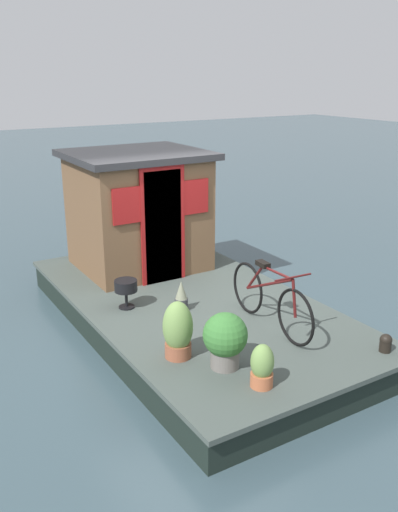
{
  "coord_description": "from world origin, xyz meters",
  "views": [
    {
      "loc": [
        -6.12,
        3.61,
        3.46
      ],
      "look_at": [
        -0.2,
        0.0,
        1.12
      ],
      "focal_mm": 38.47,
      "sensor_mm": 36.0,
      "label": 1
    }
  ],
  "objects_px": {
    "potted_plant_lavender": "(178,331)",
    "potted_plant_fern": "(262,367)",
    "mooring_bollard": "(386,343)",
    "houseboat_cabin": "(138,210)",
    "potted_plant_succulent": "(181,296)",
    "potted_plant_geranium": "(225,338)",
    "charcoal_grill": "(126,287)",
    "bicycle": "(270,299)"
  },
  "relations": [
    {
      "from": "potted_plant_succulent",
      "to": "potted_plant_fern",
      "type": "height_order",
      "value": "potted_plant_fern"
    },
    {
      "from": "houseboat_cabin",
      "to": "potted_plant_succulent",
      "type": "xyz_separation_m",
      "value": [
        -1.9,
        0.3,
        -0.75
      ]
    },
    {
      "from": "houseboat_cabin",
      "to": "potted_plant_lavender",
      "type": "bearing_deg",
      "value": 162.19
    },
    {
      "from": "potted_plant_geranium",
      "to": "houseboat_cabin",
      "type": "bearing_deg",
      "value": -10.49
    },
    {
      "from": "houseboat_cabin",
      "to": "potted_plant_succulent",
      "type": "distance_m",
      "value": 2.06
    },
    {
      "from": "houseboat_cabin",
      "to": "potted_plant_succulent",
      "type": "height_order",
      "value": "houseboat_cabin"
    },
    {
      "from": "potted_plant_lavender",
      "to": "potted_plant_fern",
      "type": "height_order",
      "value": "potted_plant_lavender"
    },
    {
      "from": "potted_plant_succulent",
      "to": "potted_plant_geranium",
      "type": "height_order",
      "value": "potted_plant_geranium"
    },
    {
      "from": "houseboat_cabin",
      "to": "potted_plant_lavender",
      "type": "relative_size",
      "value": 3.11
    },
    {
      "from": "bicycle",
      "to": "mooring_bollard",
      "type": "height_order",
      "value": "bicycle"
    },
    {
      "from": "potted_plant_lavender",
      "to": "potted_plant_geranium",
      "type": "xyz_separation_m",
      "value": [
        -0.46,
        -0.32,
        0.02
      ]
    },
    {
      "from": "potted_plant_geranium",
      "to": "mooring_bollard",
      "type": "relative_size",
      "value": 2.9
    },
    {
      "from": "mooring_bollard",
      "to": "potted_plant_succulent",
      "type": "bearing_deg",
      "value": 32.7
    },
    {
      "from": "bicycle",
      "to": "charcoal_grill",
      "type": "bearing_deg",
      "value": 40.93
    },
    {
      "from": "charcoal_grill",
      "to": "potted_plant_succulent",
      "type": "bearing_deg",
      "value": -127.43
    },
    {
      "from": "potted_plant_succulent",
      "to": "potted_plant_fern",
      "type": "distance_m",
      "value": 2.07
    },
    {
      "from": "potted_plant_lavender",
      "to": "potted_plant_succulent",
      "type": "height_order",
      "value": "potted_plant_lavender"
    },
    {
      "from": "potted_plant_lavender",
      "to": "potted_plant_succulent",
      "type": "xyz_separation_m",
      "value": [
        1.08,
        -0.66,
        -0.12
      ]
    },
    {
      "from": "houseboat_cabin",
      "to": "potted_plant_geranium",
      "type": "relative_size",
      "value": 3.32
    },
    {
      "from": "bicycle",
      "to": "potted_plant_fern",
      "type": "distance_m",
      "value": 1.39
    },
    {
      "from": "potted_plant_geranium",
      "to": "charcoal_grill",
      "type": "distance_m",
      "value": 2.01
    },
    {
      "from": "potted_plant_fern",
      "to": "mooring_bollard",
      "type": "distance_m",
      "value": 1.66
    },
    {
      "from": "potted_plant_fern",
      "to": "mooring_bollard",
      "type": "relative_size",
      "value": 2.17
    },
    {
      "from": "potted_plant_succulent",
      "to": "charcoal_grill",
      "type": "height_order",
      "value": "potted_plant_succulent"
    },
    {
      "from": "houseboat_cabin",
      "to": "mooring_bollard",
      "type": "distance_m",
      "value": 4.34
    },
    {
      "from": "potted_plant_geranium",
      "to": "potted_plant_succulent",
      "type": "bearing_deg",
      "value": -12.3
    },
    {
      "from": "potted_plant_fern",
      "to": "bicycle",
      "type": "bearing_deg",
      "value": -41.37
    },
    {
      "from": "mooring_bollard",
      "to": "potted_plant_geranium",
      "type": "bearing_deg",
      "value": 69.16
    },
    {
      "from": "houseboat_cabin",
      "to": "potted_plant_lavender",
      "type": "xyz_separation_m",
      "value": [
        -2.98,
        0.96,
        -0.63
      ]
    },
    {
      "from": "potted_plant_fern",
      "to": "mooring_bollard",
      "type": "height_order",
      "value": "potted_plant_fern"
    },
    {
      "from": "potted_plant_lavender",
      "to": "potted_plant_fern",
      "type": "relative_size",
      "value": 1.42
    },
    {
      "from": "bicycle",
      "to": "charcoal_grill",
      "type": "distance_m",
      "value": 1.95
    },
    {
      "from": "bicycle",
      "to": "potted_plant_geranium",
      "type": "height_order",
      "value": "bicycle"
    },
    {
      "from": "potted_plant_fern",
      "to": "mooring_bollard",
      "type": "bearing_deg",
      "value": -95.32
    },
    {
      "from": "potted_plant_lavender",
      "to": "bicycle",
      "type": "bearing_deg",
      "value": -87.16
    },
    {
      "from": "bicycle",
      "to": "potted_plant_succulent",
      "type": "xyz_separation_m",
      "value": [
        1.02,
        0.68,
        -0.18
      ]
    },
    {
      "from": "potted_plant_lavender",
      "to": "mooring_bollard",
      "type": "relative_size",
      "value": 3.1
    },
    {
      "from": "charcoal_grill",
      "to": "mooring_bollard",
      "type": "bearing_deg",
      "value": -142.93
    },
    {
      "from": "potted_plant_geranium",
      "to": "potted_plant_fern",
      "type": "bearing_deg",
      "value": -168.63
    },
    {
      "from": "potted_plant_geranium",
      "to": "mooring_bollard",
      "type": "distance_m",
      "value": 1.89
    },
    {
      "from": "potted_plant_lavender",
      "to": "houseboat_cabin",
      "type": "bearing_deg",
      "value": -17.81
    },
    {
      "from": "potted_plant_fern",
      "to": "potted_plant_geranium",
      "type": "bearing_deg",
      "value": 11.37
    }
  ]
}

